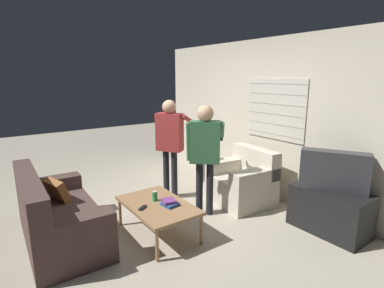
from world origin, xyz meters
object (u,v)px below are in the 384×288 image
at_px(tv, 334,171).
at_px(book_stack, 169,203).
at_px(armchair_beige, 242,181).
at_px(person_right_standing, 205,147).
at_px(couch_blue, 56,216).
at_px(coffee_table, 158,206).
at_px(soda_can, 155,196).
at_px(spare_remote, 143,208).
at_px(person_left_standing, 170,137).

distance_m(tv, book_stack, 2.07).
bearing_deg(tv, armchair_beige, -18.64).
height_order(tv, person_right_standing, person_right_standing).
distance_m(couch_blue, coffee_table, 1.21).
height_order(soda_can, spare_remote, soda_can).
relative_size(person_left_standing, soda_can, 12.72).
bearing_deg(person_left_standing, spare_remote, -78.66).
relative_size(person_right_standing, spare_remote, 12.09).
distance_m(coffee_table, soda_can, 0.14).
bearing_deg(spare_remote, person_left_standing, 100.87).
bearing_deg(armchair_beige, person_left_standing, 50.28).
relative_size(armchair_beige, book_stack, 4.35).
bearing_deg(person_right_standing, person_left_standing, 135.94).
bearing_deg(armchair_beige, book_stack, 104.19).
bearing_deg(couch_blue, person_right_standing, 78.62).
bearing_deg(person_right_standing, book_stack, -120.86).
xyz_separation_m(soda_can, spare_remote, (0.12, -0.23, -0.05)).
height_order(coffee_table, soda_can, soda_can).
distance_m(armchair_beige, person_right_standing, 1.01).
xyz_separation_m(coffee_table, person_left_standing, (-0.93, 0.77, 0.64)).
height_order(couch_blue, soda_can, couch_blue).
height_order(person_right_standing, spare_remote, person_right_standing).
distance_m(couch_blue, soda_can, 1.19).
bearing_deg(book_stack, armchair_beige, 98.98).
xyz_separation_m(armchair_beige, book_stack, (0.23, -1.49, 0.11)).
height_order(coffee_table, book_stack, book_stack).
bearing_deg(soda_can, tv, 53.92).
xyz_separation_m(coffee_table, tv, (1.21, 1.82, 0.44)).
bearing_deg(soda_can, spare_remote, -62.36).
bearing_deg(soda_can, person_left_standing, 138.00).
distance_m(armchair_beige, person_left_standing, 1.34).
bearing_deg(soda_can, armchair_beige, 90.45).
bearing_deg(person_left_standing, armchair_beige, 12.27).
bearing_deg(armchair_beige, soda_can, 95.66).
distance_m(soda_can, spare_remote, 0.27).
xyz_separation_m(armchair_beige, soda_can, (0.01, -1.57, 0.14)).
height_order(armchair_beige, soda_can, armchair_beige).
relative_size(tv, soda_can, 6.27).
bearing_deg(coffee_table, person_left_standing, 140.68).
distance_m(tv, soda_can, 2.26).
xyz_separation_m(couch_blue, spare_remote, (0.59, 0.85, 0.10)).
relative_size(person_left_standing, spare_remote, 12.26).
xyz_separation_m(couch_blue, soda_can, (0.47, 1.09, 0.15)).
height_order(couch_blue, spare_remote, couch_blue).
relative_size(armchair_beige, soda_can, 7.91).
bearing_deg(coffee_table, tv, 56.41).
xyz_separation_m(armchair_beige, spare_remote, (0.14, -1.80, 0.09)).
distance_m(couch_blue, tv, 3.43).
height_order(armchair_beige, person_left_standing, person_left_standing).
height_order(tv, book_stack, tv).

